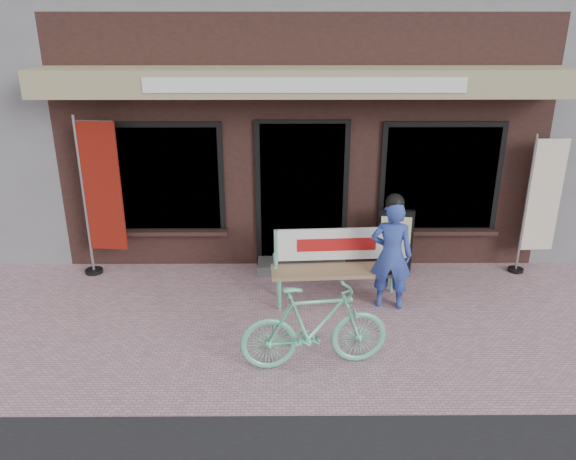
{
  "coord_description": "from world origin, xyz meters",
  "views": [
    {
      "loc": [
        -0.25,
        -5.83,
        3.56
      ],
      "look_at": [
        -0.21,
        0.7,
        1.05
      ],
      "focal_mm": 35.0,
      "sensor_mm": 36.0,
      "label": 1
    }
  ],
  "objects_px": {
    "bicycle": "(314,327)",
    "nobori_red": "(100,196)",
    "bench": "(337,260)",
    "nobori_cream": "(540,203)",
    "menu_stand": "(395,242)",
    "person": "(391,253)"
  },
  "relations": [
    {
      "from": "bicycle",
      "to": "menu_stand",
      "type": "distance_m",
      "value": 2.59
    },
    {
      "from": "bicycle",
      "to": "menu_stand",
      "type": "xyz_separation_m",
      "value": [
        1.26,
        2.26,
        0.04
      ]
    },
    {
      "from": "person",
      "to": "bench",
      "type": "bearing_deg",
      "value": 171.43
    },
    {
      "from": "bench",
      "to": "bicycle",
      "type": "relative_size",
      "value": 1.11
    },
    {
      "from": "nobori_red",
      "to": "nobori_cream",
      "type": "distance_m",
      "value": 6.22
    },
    {
      "from": "bicycle",
      "to": "nobori_cream",
      "type": "height_order",
      "value": "nobori_cream"
    },
    {
      "from": "nobori_red",
      "to": "nobori_cream",
      "type": "relative_size",
      "value": 1.13
    },
    {
      "from": "bench",
      "to": "nobori_cream",
      "type": "height_order",
      "value": "nobori_cream"
    },
    {
      "from": "bench",
      "to": "nobori_red",
      "type": "distance_m",
      "value": 3.43
    },
    {
      "from": "bicycle",
      "to": "nobori_cream",
      "type": "relative_size",
      "value": 0.78
    },
    {
      "from": "nobori_cream",
      "to": "person",
      "type": "bearing_deg",
      "value": -158.86
    },
    {
      "from": "bench",
      "to": "nobori_cream",
      "type": "bearing_deg",
      "value": 12.04
    },
    {
      "from": "person",
      "to": "menu_stand",
      "type": "height_order",
      "value": "person"
    },
    {
      "from": "bicycle",
      "to": "person",
      "type": "bearing_deg",
      "value": -45.74
    },
    {
      "from": "bicycle",
      "to": "menu_stand",
      "type": "relative_size",
      "value": 1.59
    },
    {
      "from": "person",
      "to": "nobori_cream",
      "type": "xyz_separation_m",
      "value": [
        2.29,
        1.06,
        0.3
      ]
    },
    {
      "from": "bench",
      "to": "person",
      "type": "distance_m",
      "value": 0.73
    },
    {
      "from": "person",
      "to": "menu_stand",
      "type": "relative_size",
      "value": 1.53
    },
    {
      "from": "bench",
      "to": "person",
      "type": "bearing_deg",
      "value": -23.68
    },
    {
      "from": "person",
      "to": "menu_stand",
      "type": "bearing_deg",
      "value": 87.78
    },
    {
      "from": "nobori_red",
      "to": "menu_stand",
      "type": "relative_size",
      "value": 2.31
    },
    {
      "from": "bicycle",
      "to": "nobori_red",
      "type": "height_order",
      "value": "nobori_red"
    }
  ]
}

